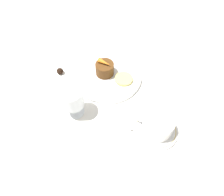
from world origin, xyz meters
name	(u,v)px	position (x,y,z in m)	size (l,w,h in m)	color
ground_plane	(105,82)	(0.00, 0.00, 0.00)	(3.00, 3.00, 0.00)	white
dinner_plate	(108,76)	(0.00, -0.03, 0.01)	(0.25, 0.25, 0.01)	white
saucer	(155,130)	(-0.22, 0.12, 0.01)	(0.14, 0.14, 0.01)	white
coffee_cup	(158,124)	(-0.22, 0.12, 0.04)	(0.12, 0.09, 0.06)	white
spoon	(142,123)	(-0.18, 0.11, 0.01)	(0.08, 0.10, 0.00)	silver
wine_glass	(72,99)	(0.04, 0.15, 0.07)	(0.07, 0.07, 0.11)	silver
fork	(154,93)	(-0.18, -0.02, 0.00)	(0.04, 0.17, 0.01)	silver
dessert_cake	(105,69)	(0.01, -0.03, 0.04)	(0.07, 0.07, 0.04)	#563314
carrot_garnish	(104,63)	(0.01, -0.03, 0.07)	(0.05, 0.03, 0.02)	orange
pineapple_slice	(124,79)	(-0.06, -0.02, 0.02)	(0.06, 0.06, 0.01)	#EFE075
chocolate_truffle	(60,71)	(0.17, 0.02, 0.01)	(0.02, 0.02, 0.02)	black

